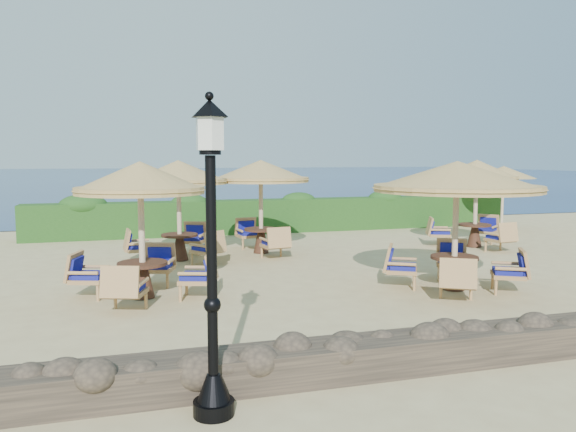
{
  "coord_description": "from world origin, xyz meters",
  "views": [
    {
      "loc": [
        -5.64,
        -12.51,
        2.73
      ],
      "look_at": [
        -1.84,
        0.57,
        1.3
      ],
      "focal_mm": 35.0,
      "sensor_mm": 36.0,
      "label": 1
    }
  ],
  "objects": [
    {
      "name": "extra_parasol",
      "position": [
        7.8,
        5.2,
        2.17
      ],
      "size": [
        2.3,
        2.3,
        2.41
      ],
      "color": "beige",
      "rests_on": "ground"
    },
    {
      "name": "hedge",
      "position": [
        0.0,
        7.2,
        0.6
      ],
      "size": [
        18.0,
        0.9,
        1.2
      ],
      "primitive_type": "cube",
      "color": "#194014",
      "rests_on": "ground"
    },
    {
      "name": "cafe_set_1",
      "position": [
        0.82,
        -2.55,
        1.96
      ],
      "size": [
        3.42,
        3.42,
        2.65
      ],
      "color": "beige",
      "rests_on": "ground"
    },
    {
      "name": "lamp_post",
      "position": [
        -4.8,
        -6.8,
        1.55
      ],
      "size": [
        0.44,
        0.44,
        3.31
      ],
      "color": "black",
      "rests_on": "ground"
    },
    {
      "name": "sea",
      "position": [
        0.0,
        70.0,
        0.0
      ],
      "size": [
        160.0,
        160.0,
        0.0
      ],
      "primitive_type": "plane",
      "color": "#0C1F51",
      "rests_on": "ground"
    },
    {
      "name": "cafe_set_0",
      "position": [
        -5.36,
        -1.44,
        1.73
      ],
      "size": [
        2.88,
        2.88,
        2.65
      ],
      "color": "beige",
      "rests_on": "ground"
    },
    {
      "name": "cafe_set_3",
      "position": [
        -1.95,
        2.94,
        2.0
      ],
      "size": [
        2.76,
        2.87,
        2.65
      ],
      "color": "beige",
      "rests_on": "ground"
    },
    {
      "name": "ground",
      "position": [
        0.0,
        0.0,
        0.0
      ],
      "size": [
        120.0,
        120.0,
        0.0
      ],
      "primitive_type": "plane",
      "color": "tan",
      "rests_on": "ground"
    },
    {
      "name": "stone_wall",
      "position": [
        0.0,
        -6.2,
        0.22
      ],
      "size": [
        15.0,
        0.65,
        0.44
      ],
      "primitive_type": "cube",
      "color": "#4E4031",
      "rests_on": "ground"
    },
    {
      "name": "cafe_set_4",
      "position": [
        4.55,
        2.17,
        1.81
      ],
      "size": [
        2.75,
        2.65,
        2.65
      ],
      "color": "beige",
      "rests_on": "ground"
    },
    {
      "name": "cafe_set_2",
      "position": [
        -4.29,
        2.4,
        1.86
      ],
      "size": [
        2.72,
        2.76,
        2.65
      ],
      "color": "beige",
      "rests_on": "ground"
    }
  ]
}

